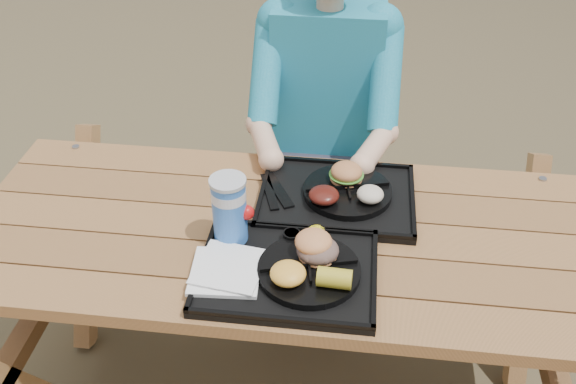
# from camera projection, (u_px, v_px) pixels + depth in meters

# --- Properties ---
(picnic_table) EXTENTS (1.80, 1.49, 0.75)m
(picnic_table) POSITION_uv_depth(u_px,v_px,m) (288.00, 322.00, 2.00)
(picnic_table) COLOR #999999
(picnic_table) RESTS_ON ground
(tray_near) EXTENTS (0.45, 0.35, 0.02)m
(tray_near) POSITION_uv_depth(u_px,v_px,m) (287.00, 273.00, 1.63)
(tray_near) COLOR black
(tray_near) RESTS_ON picnic_table
(tray_far) EXTENTS (0.45, 0.35, 0.02)m
(tray_far) POSITION_uv_depth(u_px,v_px,m) (337.00, 198.00, 1.88)
(tray_far) COLOR black
(tray_far) RESTS_ON picnic_table
(plate_near) EXTENTS (0.26, 0.26, 0.02)m
(plate_near) POSITION_uv_depth(u_px,v_px,m) (309.00, 270.00, 1.61)
(plate_near) COLOR black
(plate_near) RESTS_ON tray_near
(plate_far) EXTENTS (0.26, 0.26, 0.02)m
(plate_far) POSITION_uv_depth(u_px,v_px,m) (348.00, 191.00, 1.87)
(plate_far) COLOR black
(plate_far) RESTS_ON tray_far
(napkin_stack) EXTENTS (0.18, 0.18, 0.02)m
(napkin_stack) POSITION_uv_depth(u_px,v_px,m) (226.00, 271.00, 1.61)
(napkin_stack) COLOR white
(napkin_stack) RESTS_ON tray_near
(soda_cup) EXTENTS (0.09, 0.09, 0.18)m
(soda_cup) POSITION_uv_depth(u_px,v_px,m) (230.00, 211.00, 1.67)
(soda_cup) COLOR blue
(soda_cup) RESTS_ON tray_near
(condiment_bbq) EXTENTS (0.05, 0.05, 0.03)m
(condiment_bbq) POSITION_uv_depth(u_px,v_px,m) (292.00, 237.00, 1.70)
(condiment_bbq) COLOR black
(condiment_bbq) RESTS_ON tray_near
(condiment_mustard) EXTENTS (0.05, 0.05, 0.03)m
(condiment_mustard) POSITION_uv_depth(u_px,v_px,m) (316.00, 234.00, 1.71)
(condiment_mustard) COLOR yellow
(condiment_mustard) RESTS_ON tray_near
(sandwich) EXTENTS (0.10, 0.10, 0.10)m
(sandwich) POSITION_uv_depth(u_px,v_px,m) (318.00, 241.00, 1.60)
(sandwich) COLOR #E48C50
(sandwich) RESTS_ON plate_near
(mac_cheese) EXTENTS (0.09, 0.09, 0.04)m
(mac_cheese) POSITION_uv_depth(u_px,v_px,m) (288.00, 274.00, 1.55)
(mac_cheese) COLOR #FFBF43
(mac_cheese) RESTS_ON plate_near
(corn_cob) EXTENTS (0.09, 0.09, 0.05)m
(corn_cob) POSITION_uv_depth(u_px,v_px,m) (334.00, 278.00, 1.53)
(corn_cob) COLOR gold
(corn_cob) RESTS_ON plate_near
(cutlery_far) EXTENTS (0.11, 0.17, 0.01)m
(cutlery_far) POSITION_uv_depth(u_px,v_px,m) (278.00, 190.00, 1.89)
(cutlery_far) COLOR black
(cutlery_far) RESTS_ON tray_far
(burger) EXTENTS (0.10, 0.10, 0.09)m
(burger) POSITION_uv_depth(u_px,v_px,m) (347.00, 168.00, 1.88)
(burger) COLOR #C87A46
(burger) RESTS_ON plate_far
(baked_beans) EXTENTS (0.09, 0.09, 0.04)m
(baked_beans) POSITION_uv_depth(u_px,v_px,m) (324.00, 195.00, 1.81)
(baked_beans) COLOR #501610
(baked_beans) RESTS_ON plate_far
(potato_salad) EXTENTS (0.08, 0.08, 0.04)m
(potato_salad) POSITION_uv_depth(u_px,v_px,m) (370.00, 194.00, 1.81)
(potato_salad) COLOR beige
(potato_salad) RESTS_ON plate_far
(diner) EXTENTS (0.48, 0.84, 1.28)m
(diner) POSITION_uv_depth(u_px,v_px,m) (325.00, 135.00, 2.40)
(diner) COLOR #1CC8CA
(diner) RESTS_ON ground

